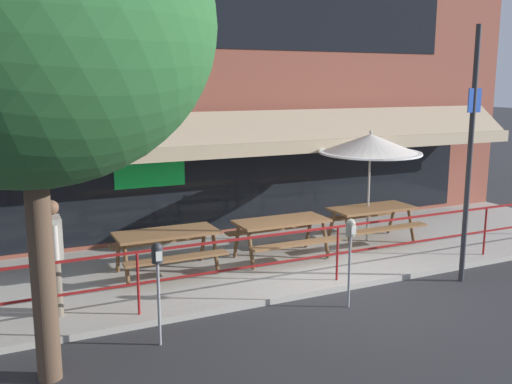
{
  "coord_description": "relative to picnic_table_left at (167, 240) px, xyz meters",
  "views": [
    {
      "loc": [
        -5.28,
        -7.58,
        3.46
      ],
      "look_at": [
        -0.93,
        1.6,
        1.5
      ],
      "focal_mm": 40.0,
      "sensor_mm": 36.0,
      "label": 1
    }
  ],
  "objects": [
    {
      "name": "ground_plane",
      "position": [
        2.54,
        -1.91,
        -0.71
      ],
      "size": [
        120.0,
        120.0,
        0.0
      ],
      "primitive_type": "plane",
      "color": "#2D2D30"
    },
    {
      "name": "patio_deck",
      "position": [
        2.54,
        0.09,
        -0.66
      ],
      "size": [
        15.0,
        4.0,
        0.1
      ],
      "primitive_type": "cube",
      "color": "#ADA89E",
      "rests_on": "ground"
    },
    {
      "name": "restaurant_building",
      "position": [
        2.54,
        2.32,
        2.75
      ],
      "size": [
        15.0,
        1.6,
        6.95
      ],
      "color": "brown",
      "rests_on": "ground"
    },
    {
      "name": "patio_railing",
      "position": [
        2.54,
        -1.61,
        0.09
      ],
      "size": [
        13.84,
        0.04,
        0.97
      ],
      "color": "maroon",
      "rests_on": "patio_deck"
    },
    {
      "name": "picnic_table_left",
      "position": [
        0.0,
        0.0,
        0.0
      ],
      "size": [
        1.8,
        1.42,
        0.76
      ],
      "color": "brown",
      "rests_on": "patio_deck"
    },
    {
      "name": "picnic_table_centre",
      "position": [
        2.25,
        -0.09,
        0.0
      ],
      "size": [
        1.8,
        1.42,
        0.76
      ],
      "color": "brown",
      "rests_on": "patio_deck"
    },
    {
      "name": "picnic_table_right",
      "position": [
        4.51,
        0.08,
        0.0
      ],
      "size": [
        1.8,
        1.42,
        0.76
      ],
      "color": "brown",
      "rests_on": "patio_deck"
    },
    {
      "name": "patio_umbrella_right",
      "position": [
        4.51,
        0.22,
        1.47
      ],
      "size": [
        2.14,
        2.14,
        2.38
      ],
      "color": "#B7B2A8",
      "rests_on": "patio_deck"
    },
    {
      "name": "pedestrian_walking",
      "position": [
        -1.99,
        -1.05,
        0.35
      ],
      "size": [
        0.25,
        0.62,
        1.71
      ],
      "color": "#665B4C",
      "rests_on": "patio_deck"
    },
    {
      "name": "parking_meter_near",
      "position": [
        -0.86,
        -2.51,
        0.44
      ],
      "size": [
        0.15,
        0.16,
        1.42
      ],
      "color": "gray",
      "rests_on": "ground"
    },
    {
      "name": "parking_meter_far",
      "position": [
        2.17,
        -2.5,
        0.44
      ],
      "size": [
        0.15,
        0.16,
        1.42
      ],
      "color": "gray",
      "rests_on": "ground"
    },
    {
      "name": "street_sign_pole",
      "position": [
        4.66,
        -2.36,
        1.55
      ],
      "size": [
        0.28,
        0.09,
        4.39
      ],
      "color": "#2D2D33",
      "rests_on": "ground"
    },
    {
      "name": "street_tree_curbside",
      "position": [
        -2.17,
        -2.89,
        3.59
      ],
      "size": [
        4.13,
        3.72,
        6.44
      ],
      "color": "brown",
      "rests_on": "ground"
    }
  ]
}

